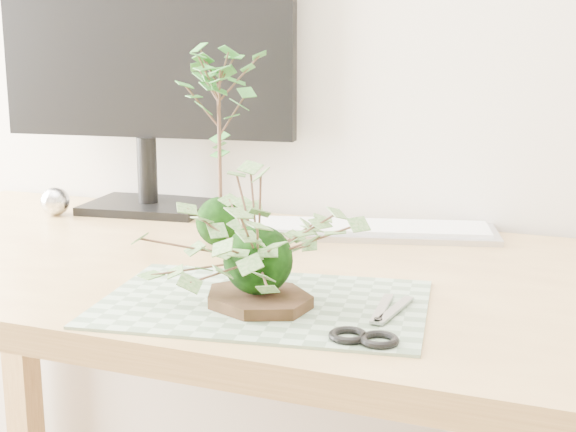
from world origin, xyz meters
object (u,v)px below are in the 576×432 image
object	(u,v)px
maple_kokedama	(219,99)
keyboard	(366,230)
ivy_kokedama	(258,228)
desk	(270,320)
monitor	(146,56)

from	to	relation	value
maple_kokedama	keyboard	world-z (taller)	maple_kokedama
ivy_kokedama	maple_kokedama	xyz separation A→B (m)	(-0.18, 0.27, 0.14)
desk	keyboard	xyz separation A→B (m)	(0.08, 0.24, 0.10)
desk	ivy_kokedama	xyz separation A→B (m)	(0.06, -0.19, 0.19)
ivy_kokedama	maple_kokedama	size ratio (longest dim) A/B	0.81
desk	keyboard	distance (m)	0.27
monitor	maple_kokedama	bearing A→B (deg)	-46.25
maple_kokedama	keyboard	bearing A→B (deg)	39.86
desk	keyboard	world-z (taller)	keyboard
desk	maple_kokedama	xyz separation A→B (m)	(-0.12, 0.08, 0.33)
desk	monitor	distance (m)	0.62
maple_kokedama	desk	bearing A→B (deg)	-33.15
desk	keyboard	size ratio (longest dim) A/B	3.38
keyboard	maple_kokedama	bearing A→B (deg)	-155.42
desk	ivy_kokedama	size ratio (longest dim) A/B	5.71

